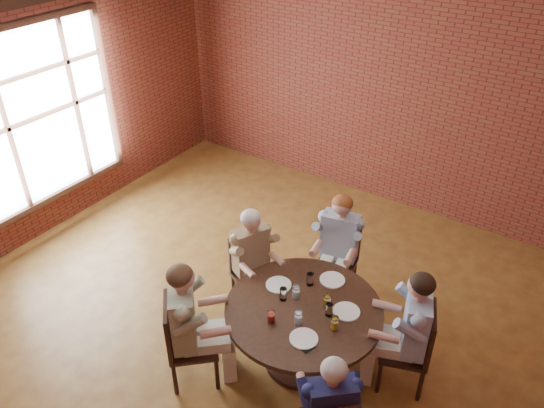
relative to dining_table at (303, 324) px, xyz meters
The scene contains 27 objects.
floor 1.05m from the dining_table, behind, with size 7.00×7.00×0.00m, color olive.
ceiling 3.01m from the dining_table, behind, with size 7.00×7.00×0.00m, color silver.
wall_back 3.72m from the dining_table, 104.76° to the left, with size 7.00×7.00×0.00m, color brown.
wall_left 4.31m from the dining_table, behind, with size 7.00×7.00×0.00m, color brown.
window 4.24m from the dining_table, behind, with size 0.10×2.16×2.36m.
dining_table is the anchor object (origin of this frame).
chair_a 1.07m from the dining_table, 19.78° to the left, with size 0.57×0.57×0.96m.
diner_a 0.99m from the dining_table, 19.78° to the left, with size 0.55×0.68×1.37m, color #3A6098, non-canonical shape.
chair_b 1.21m from the dining_table, 100.79° to the left, with size 0.50×0.50×0.94m.
diner_b 1.14m from the dining_table, 100.79° to the left, with size 0.53×0.65×1.34m, color #8F9CB6, non-canonical shape.
chair_c 1.05m from the dining_table, 155.50° to the left, with size 0.54×0.54×0.92m.
diner_c 0.97m from the dining_table, 155.50° to the left, with size 0.51×0.62×1.30m, color brown, non-canonical shape.
chair_d 1.17m from the dining_table, 137.30° to the right, with size 0.65×0.65×0.98m.
diner_d 1.09m from the dining_table, 137.30° to the right, with size 0.57×0.70×1.41m, color #C1AB98, non-canonical shape.
plate_a 0.47m from the dining_table, 26.12° to the left, with size 0.26×0.26×0.01m, color white.
plate_b 0.55m from the dining_table, 85.60° to the left, with size 0.26×0.26×0.01m, color white.
plate_c 0.46m from the dining_table, 160.17° to the left, with size 0.26×0.26×0.01m, color white.
plate_d 0.46m from the dining_table, 59.24° to the right, with size 0.26×0.26×0.01m, color white.
glass_a 0.38m from the dining_table, 11.64° to the left, with size 0.07×0.07×0.14m, color white.
glass_b 0.37m from the dining_table, 40.27° to the left, with size 0.07×0.07×0.14m, color white.
glass_c 0.45m from the dining_table, 110.61° to the left, with size 0.07×0.07×0.14m, color white.
glass_d 0.33m from the dining_table, 148.89° to the left, with size 0.07×0.07×0.14m, color white.
glass_e 0.37m from the dining_table, behind, with size 0.07×0.07×0.14m, color white.
glass_f 0.46m from the dining_table, 116.62° to the right, with size 0.07×0.07×0.14m, color white.
glass_g 0.36m from the dining_table, 73.89° to the right, with size 0.07×0.07×0.14m, color white.
glass_h 0.47m from the dining_table, 10.92° to the right, with size 0.07×0.07×0.14m, color white.
smartphone 0.55m from the dining_table, 54.45° to the right, with size 0.06×0.12×0.01m, color black.
Camera 1 is at (2.71, -3.18, 4.37)m, focal length 35.00 mm.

